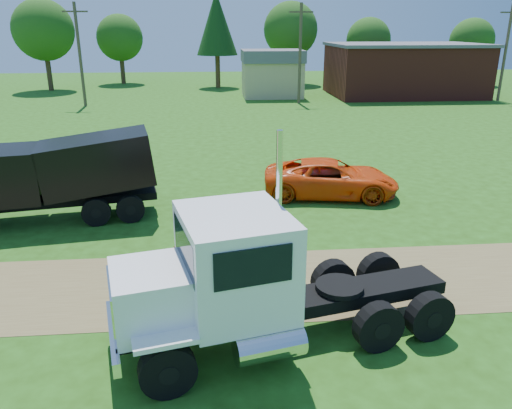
{
  "coord_description": "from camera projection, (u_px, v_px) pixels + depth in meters",
  "views": [
    {
      "loc": [
        -2.29,
        -12.82,
        7.12
      ],
      "look_at": [
        -0.96,
        2.38,
        1.6
      ],
      "focal_mm": 35.0,
      "sensor_mm": 36.0,
      "label": 1
    }
  ],
  "objects": [
    {
      "name": "ground",
      "position": [
        296.0,
        282.0,
        14.62
      ],
      "size": [
        140.0,
        140.0,
        0.0
      ],
      "primitive_type": "plane",
      "color": "#234A10",
      "rests_on": "ground"
    },
    {
      "name": "dirt_track",
      "position": [
        296.0,
        282.0,
        14.61
      ],
      "size": [
        120.0,
        4.2,
        0.01
      ],
      "primitive_type": "cube",
      "color": "brown",
      "rests_on": "ground"
    },
    {
      "name": "white_semi_tractor",
      "position": [
        240.0,
        282.0,
        11.17
      ],
      "size": [
        8.36,
        4.38,
        4.93
      ],
      "rotation": [
        0.0,
        0.0,
        0.23
      ],
      "color": "black",
      "rests_on": "ground"
    },
    {
      "name": "black_dump_truck",
      "position": [
        60.0,
        174.0,
        18.77
      ],
      "size": [
        7.86,
        3.62,
        3.33
      ],
      "rotation": [
        0.0,
        0.0,
        0.18
      ],
      "color": "black",
      "rests_on": "ground"
    },
    {
      "name": "orange_pickup",
      "position": [
        331.0,
        178.0,
        21.76
      ],
      "size": [
        6.14,
        3.57,
        1.61
      ],
      "primitive_type": "imported",
      "rotation": [
        0.0,
        0.0,
        1.41
      ],
      "color": "#E6460A",
      "rests_on": "ground"
    },
    {
      "name": "spectator_a",
      "position": [
        184.0,
        266.0,
        13.43
      ],
      "size": [
        0.8,
        0.61,
        1.99
      ],
      "primitive_type": "imported",
      "rotation": [
        0.0,
        0.0,
        0.19
      ],
      "color": "#999999",
      "rests_on": "ground"
    },
    {
      "name": "spectator_b",
      "position": [
        132.0,
        176.0,
        21.82
      ],
      "size": [
        1.05,
        0.98,
        1.74
      ],
      "primitive_type": "imported",
      "rotation": [
        0.0,
        0.0,
        3.63
      ],
      "color": "#999999",
      "rests_on": "ground"
    },
    {
      "name": "brick_building",
      "position": [
        404.0,
        69.0,
        52.66
      ],
      "size": [
        15.4,
        10.4,
        5.3
      ],
      "color": "maroon",
      "rests_on": "ground"
    },
    {
      "name": "tan_shed",
      "position": [
        272.0,
        73.0,
        51.6
      ],
      "size": [
        6.2,
        5.4,
        4.7
      ],
      "color": "tan",
      "rests_on": "ground"
    },
    {
      "name": "utility_poles",
      "position": [
        300.0,
        52.0,
        46.3
      ],
      "size": [
        42.2,
        0.28,
        9.0
      ],
      "color": "#453727",
      "rests_on": "ground"
    },
    {
      "name": "tree_row",
      "position": [
        234.0,
        33.0,
        59.56
      ],
      "size": [
        56.58,
        12.54,
        10.8
      ],
      "color": "#3C2818",
      "rests_on": "ground"
    }
  ]
}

